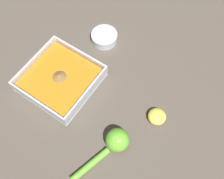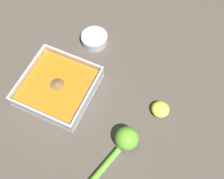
{
  "view_description": "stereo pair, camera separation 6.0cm",
  "coord_description": "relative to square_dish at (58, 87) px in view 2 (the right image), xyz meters",
  "views": [
    {
      "loc": [
        -0.24,
        -0.34,
        0.74
      ],
      "look_at": [
        0.06,
        -0.14,
        0.02
      ],
      "focal_mm": 42.0,
      "sensor_mm": 36.0,
      "label": 1
    },
    {
      "loc": [
        -0.27,
        -0.29,
        0.74
      ],
      "look_at": [
        0.06,
        -0.14,
        0.02
      ],
      "focal_mm": 42.0,
      "sensor_mm": 36.0,
      "label": 2
    }
  ],
  "objects": [
    {
      "name": "lemon_squeezer",
      "position": [
        -0.08,
        -0.26,
        0.01
      ],
      "size": [
        0.19,
        0.09,
        0.07
      ],
      "rotation": [
        0.0,
        0.0,
        6.0
      ],
      "color": "#6BC633",
      "rests_on": "ground_plane"
    },
    {
      "name": "square_dish",
      "position": [
        0.0,
        0.0,
        0.0
      ],
      "size": [
        0.22,
        0.22,
        0.05
      ],
      "color": "silver",
      "rests_on": "ground_plane"
    },
    {
      "name": "ground_plane",
      "position": [
        0.0,
        -0.02,
        -0.02
      ],
      "size": [
        4.0,
        4.0,
        0.0
      ],
      "primitive_type": "plane",
      "color": "brown"
    },
    {
      "name": "lemon_half",
      "position": [
        0.06,
        -0.31,
        -0.0
      ],
      "size": [
        0.05,
        0.05,
        0.03
      ],
      "color": "#EFDB4C",
      "rests_on": "ground_plane"
    },
    {
      "name": "spice_bowl",
      "position": [
        0.22,
        -0.01,
        -0.0
      ],
      "size": [
        0.09,
        0.09,
        0.03
      ],
      "color": "silver",
      "rests_on": "ground_plane"
    }
  ]
}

